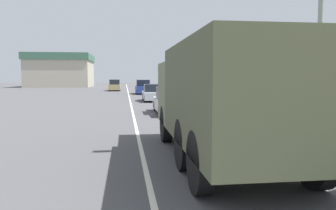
% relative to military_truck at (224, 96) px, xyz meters
% --- Properties ---
extents(ground_plane, '(180.00, 180.00, 0.00)m').
position_rel_military_truck_xyz_m(ground_plane, '(-1.98, 29.04, -1.62)').
color(ground_plane, '#4C4C4F').
extents(lane_centre_stripe, '(0.12, 120.00, 0.00)m').
position_rel_military_truck_xyz_m(lane_centre_stripe, '(-1.98, 29.04, -1.62)').
color(lane_centre_stripe, silver).
rests_on(lane_centre_stripe, ground).
extents(sidewalk_right, '(1.80, 120.00, 0.12)m').
position_rel_military_truck_xyz_m(sidewalk_right, '(2.52, 29.04, -1.56)').
color(sidewalk_right, '#9E9B93').
rests_on(sidewalk_right, ground).
extents(grass_strip_right, '(7.00, 120.00, 0.02)m').
position_rel_military_truck_xyz_m(grass_strip_right, '(6.92, 29.04, -1.61)').
color(grass_strip_right, olive).
rests_on(grass_strip_right, ground).
extents(military_truck, '(2.51, 7.29, 2.85)m').
position_rel_military_truck_xyz_m(military_truck, '(0.00, 0.00, 0.00)').
color(military_truck, '#606647').
rests_on(military_truck, ground).
extents(car_nearest_ahead, '(1.74, 4.47, 1.54)m').
position_rel_military_truck_xyz_m(car_nearest_ahead, '(0.21, 10.89, -0.93)').
color(car_nearest_ahead, silver).
rests_on(car_nearest_ahead, ground).
extents(car_second_ahead, '(1.81, 4.23, 1.47)m').
position_rel_military_truck_xyz_m(car_second_ahead, '(0.06, 20.66, -0.96)').
color(car_second_ahead, '#B7BABF').
rests_on(car_second_ahead, ground).
extents(car_third_ahead, '(1.78, 4.54, 1.74)m').
position_rel_military_truck_xyz_m(car_third_ahead, '(-0.19, 32.80, -0.85)').
color(car_third_ahead, navy).
rests_on(car_third_ahead, ground).
extents(car_fourth_ahead, '(1.70, 4.74, 1.70)m').
position_rel_military_truck_xyz_m(car_fourth_ahead, '(-3.96, 42.87, -0.87)').
color(car_fourth_ahead, tan).
rests_on(car_fourth_ahead, ground).
extents(pickup_truck, '(2.04, 5.60, 1.77)m').
position_rel_military_truck_xyz_m(pickup_truck, '(5.55, 5.82, -0.76)').
color(pickup_truck, maroon).
rests_on(pickup_truck, grass_strip_right).
extents(building_distant, '(13.03, 13.63, 6.90)m').
position_rel_military_truck_xyz_m(building_distant, '(-15.95, 65.20, 1.87)').
color(building_distant, '#B2A893').
rests_on(building_distant, ground).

